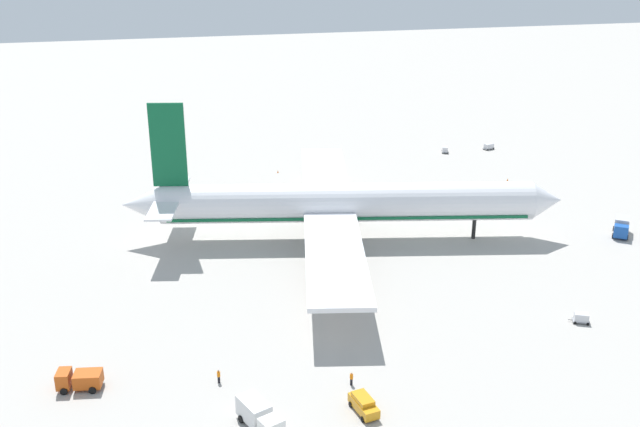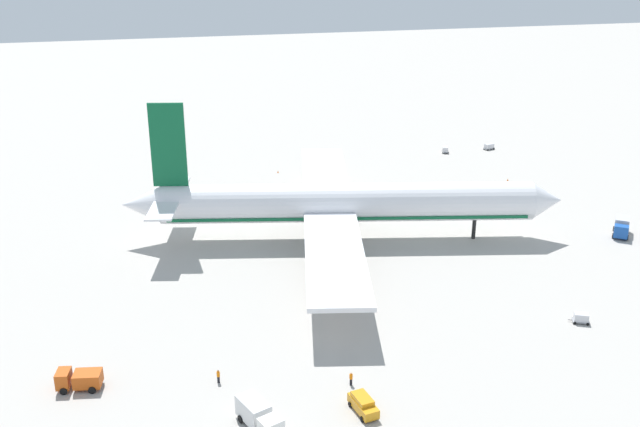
{
  "view_description": "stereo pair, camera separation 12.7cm",
  "coord_description": "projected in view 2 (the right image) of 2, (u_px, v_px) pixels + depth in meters",
  "views": [
    {
      "loc": [
        -35.67,
        -115.09,
        50.73
      ],
      "look_at": [
        -4.8,
        0.87,
        5.23
      ],
      "focal_mm": 40.64,
      "sensor_mm": 36.0,
      "label": 1
    },
    {
      "loc": [
        -35.55,
        -115.12,
        50.73
      ],
      "look_at": [
        -4.8,
        0.87,
        5.23
      ],
      "focal_mm": 40.64,
      "sensor_mm": 36.0,
      "label": 2
    }
  ],
  "objects": [
    {
      "name": "ground_plane",
      "position": [
        347.0,
        240.0,
        130.55
      ],
      "size": [
        600.0,
        600.0,
        0.0
      ],
      "primitive_type": "plane",
      "color": "#ADA8A0"
    },
    {
      "name": "airliner",
      "position": [
        340.0,
        204.0,
        128.04
      ],
      "size": [
        77.5,
        75.96,
        25.22
      ],
      "color": "white",
      "rests_on": "ground"
    },
    {
      "name": "service_truck_1",
      "position": [
        79.0,
        379.0,
        86.91
      ],
      "size": [
        5.56,
        3.38,
        2.47
      ],
      "color": "#BF4C14",
      "rests_on": "ground"
    },
    {
      "name": "service_truck_2",
      "position": [
        259.0,
        416.0,
        79.74
      ],
      "size": [
        4.61,
        7.19,
        2.89
      ],
      "color": "white",
      "rests_on": "ground"
    },
    {
      "name": "service_truck_4",
      "position": [
        622.0,
        226.0,
        132.13
      ],
      "size": [
        5.53,
        6.14,
        3.11
      ],
      "color": "#194CA5",
      "rests_on": "ground"
    },
    {
      "name": "service_van",
      "position": [
        363.0,
        404.0,
        82.66
      ],
      "size": [
        2.64,
        4.83,
        1.97
      ],
      "color": "orange",
      "rests_on": "ground"
    },
    {
      "name": "baggage_cart_0",
      "position": [
        489.0,
        146.0,
        186.55
      ],
      "size": [
        3.58,
        2.27,
        1.47
      ],
      "color": "gray",
      "rests_on": "ground"
    },
    {
      "name": "baggage_cart_1",
      "position": [
        581.0,
        318.0,
        102.07
      ],
      "size": [
        2.91,
        2.3,
        1.45
      ],
      "color": "gray",
      "rests_on": "ground"
    },
    {
      "name": "baggage_cart_2",
      "position": [
        445.0,
        149.0,
        183.83
      ],
      "size": [
        2.39,
        3.45,
        1.52
      ],
      "color": "gray",
      "rests_on": "ground"
    },
    {
      "name": "ground_worker_1",
      "position": [
        351.0,
        378.0,
        87.7
      ],
      "size": [
        0.42,
        0.42,
        1.79
      ],
      "color": "black",
      "rests_on": "ground"
    },
    {
      "name": "ground_worker_2",
      "position": [
        218.0,
        376.0,
        88.18
      ],
      "size": [
        0.45,
        0.45,
        1.78
      ],
      "color": "black",
      "rests_on": "ground"
    },
    {
      "name": "traffic_cone_0",
      "position": [
        173.0,
        193.0,
        153.7
      ],
      "size": [
        0.36,
        0.36,
        0.55
      ],
      "primitive_type": "cone",
      "color": "orange",
      "rests_on": "ground"
    },
    {
      "name": "traffic_cone_1",
      "position": [
        508.0,
        180.0,
        162.26
      ],
      "size": [
        0.36,
        0.36,
        0.55
      ],
      "primitive_type": "cone",
      "color": "orange",
      "rests_on": "ground"
    },
    {
      "name": "traffic_cone_2",
      "position": [
        278.0,
        172.0,
        168.01
      ],
      "size": [
        0.36,
        0.36,
        0.55
      ],
      "primitive_type": "cone",
      "color": "orange",
      "rests_on": "ground"
    }
  ]
}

